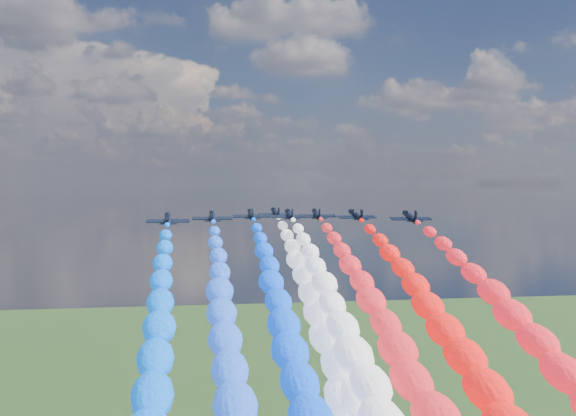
{
  "coord_description": "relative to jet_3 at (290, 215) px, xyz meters",
  "views": [
    {
      "loc": [
        -24.53,
        -162.16,
        100.65
      ],
      "look_at": [
        0.0,
        4.0,
        94.68
      ],
      "focal_mm": 42.11,
      "sensor_mm": 36.0,
      "label": 1
    }
  ],
  "objects": [
    {
      "name": "trail_5",
      "position": [
        7.46,
        -55.43,
        -17.25
      ],
      "size": [
        7.22,
        110.79,
        39.73
      ],
      "primitive_type": null,
      "color": "red"
    },
    {
      "name": "trail_1",
      "position": [
        -20.15,
        -63.44,
        -17.25
      ],
      "size": [
        7.22,
        110.79,
        39.73
      ],
      "primitive_type": null,
      "color": "blue"
    },
    {
      "name": "trail_0",
      "position": [
        -30.6,
        -73.81,
        -17.25
      ],
      "size": [
        7.22,
        110.79,
        39.73
      ],
      "primitive_type": null,
      "color": "blue"
    },
    {
      "name": "jet_3",
      "position": [
        0.0,
        0.0,
        0.0
      ],
      "size": [
        9.92,
        13.51,
        5.19
      ],
      "primitive_type": null,
      "rotation": [
        0.18,
        0.0,
        -0.01
      ],
      "color": "black"
    },
    {
      "name": "jet_2",
      "position": [
        -9.67,
        3.4,
        0.0
      ],
      "size": [
        10.01,
        13.57,
        5.19
      ],
      "primitive_type": null,
      "rotation": [
        0.18,
        0.0,
        -0.02
      ],
      "color": "black"
    },
    {
      "name": "trail_6",
      "position": [
        16.39,
        -62.07,
        -17.25
      ],
      "size": [
        7.22,
        110.79,
        39.73
      ],
      "primitive_type": null,
      "color": "red"
    },
    {
      "name": "trail_3",
      "position": [
        0.0,
        -57.24,
        -17.25
      ],
      "size": [
        7.22,
        110.79,
        39.73
      ],
      "primitive_type": null,
      "color": "white"
    },
    {
      "name": "jet_1",
      "position": [
        -20.15,
        -6.19,
        0.0
      ],
      "size": [
        10.01,
        13.57,
        5.19
      ],
      "primitive_type": null,
      "rotation": [
        0.18,
        0.0,
        -0.02
      ],
      "color": "black"
    },
    {
      "name": "trail_4",
      "position": [
        -2.07,
        -45.13,
        -17.25
      ],
      "size": [
        7.22,
        110.79,
        39.73
      ],
      "primitive_type": null,
      "color": "white"
    },
    {
      "name": "jet_6",
      "position": [
        16.39,
        -4.83,
        0.0
      ],
      "size": [
        10.42,
        13.87,
        5.19
      ],
      "primitive_type": null,
      "rotation": [
        0.18,
        0.0,
        0.05
      ],
      "color": "black"
    },
    {
      "name": "jet_0",
      "position": [
        -30.6,
        -16.57,
        0.0
      ],
      "size": [
        10.33,
        13.8,
        5.19
      ],
      "primitive_type": null,
      "rotation": [
        0.18,
        0.0,
        0.04
      ],
      "color": "black"
    },
    {
      "name": "jet_4",
      "position": [
        -2.07,
        12.11,
        0.0
      ],
      "size": [
        10.25,
        13.75,
        5.19
      ],
      "primitive_type": null,
      "rotation": [
        0.18,
        0.0,
        0.04
      ],
      "color": "black"
    },
    {
      "name": "jet_5",
      "position": [
        7.46,
        1.81,
        0.0
      ],
      "size": [
        10.33,
        13.81,
        5.19
      ],
      "primitive_type": null,
      "rotation": [
        0.18,
        0.0,
        -0.04
      ],
      "color": "black"
    },
    {
      "name": "trail_7",
      "position": [
        27.29,
        -72.26,
        -17.25
      ],
      "size": [
        7.22,
        110.79,
        39.73
      ],
      "primitive_type": null,
      "color": "red"
    },
    {
      "name": "jet_7",
      "position": [
        27.29,
        -15.02,
        0.0
      ],
      "size": [
        10.34,
        13.81,
        5.19
      ],
      "primitive_type": null,
      "rotation": [
        0.18,
        0.0,
        -0.04
      ],
      "color": "black"
    },
    {
      "name": "trail_2",
      "position": [
        -9.67,
        -53.84,
        -17.25
      ],
      "size": [
        7.22,
        110.79,
        39.73
      ],
      "primitive_type": null,
      "color": "#0842EB"
    }
  ]
}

